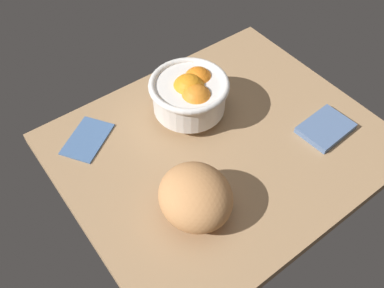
% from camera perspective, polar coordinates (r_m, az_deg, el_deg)
% --- Properties ---
extents(ground_plane, '(0.73, 0.61, 0.03)m').
position_cam_1_polar(ground_plane, '(0.98, 4.04, -0.36)').
color(ground_plane, '#A58059').
extents(fruit_bowl, '(0.19, 0.19, 0.12)m').
position_cam_1_polar(fruit_bowl, '(0.98, -0.21, 6.98)').
color(fruit_bowl, white).
rests_on(fruit_bowl, ground).
extents(bread_loaf, '(0.16, 0.17, 0.11)m').
position_cam_1_polar(bread_loaf, '(0.82, 0.49, -7.32)').
color(bread_loaf, tan).
rests_on(bread_loaf, ground).
extents(napkin_folded, '(0.13, 0.10, 0.02)m').
position_cam_1_polar(napkin_folded, '(1.04, 18.04, 2.10)').
color(napkin_folded, slate).
rests_on(napkin_folded, ground).
extents(napkin_spare, '(0.15, 0.14, 0.01)m').
position_cam_1_polar(napkin_spare, '(1.00, -14.33, 0.75)').
color(napkin_spare, '#46689A').
rests_on(napkin_spare, ground).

